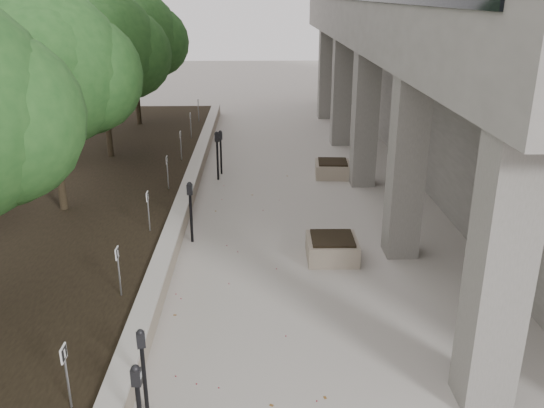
{
  "coord_description": "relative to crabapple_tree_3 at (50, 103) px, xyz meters",
  "views": [
    {
      "loc": [
        0.18,
        -5.74,
        5.61
      ],
      "look_at": [
        0.49,
        6.27,
        1.12
      ],
      "focal_mm": 37.52,
      "sensor_mm": 36.0,
      "label": 1
    }
  ],
  "objects": [
    {
      "name": "parking_sign_3",
      "position": [
        2.45,
        -4.5,
        -2.24
      ],
      "size": [
        0.04,
        0.22,
        0.96
      ],
      "primitive_type": null,
      "color": "black",
      "rests_on": "planting_bed"
    },
    {
      "name": "berry_scatter",
      "position": [
        4.7,
        -3.0,
        -3.11
      ],
      "size": [
        3.3,
        14.1,
        0.02
      ],
      "primitive_type": null,
      "color": "maroon",
      "rests_on": "ground"
    },
    {
      "name": "crabapple_tree_4",
      "position": [
        0.0,
        5.0,
        0.0
      ],
      "size": [
        4.6,
        4.0,
        5.44
      ],
      "primitive_type": null,
      "color": "#1E4B1C",
      "rests_on": "planting_bed"
    },
    {
      "name": "parking_sign_4",
      "position": [
        2.45,
        -1.5,
        -2.24
      ],
      "size": [
        0.04,
        0.22,
        0.96
      ],
      "primitive_type": null,
      "color": "black",
      "rests_on": "planting_bed"
    },
    {
      "name": "parking_meter_3",
      "position": [
        3.39,
        -1.25,
        -2.37
      ],
      "size": [
        0.16,
        0.12,
        1.51
      ],
      "primitive_type": null,
      "rotation": [
        0.0,
        0.0,
        -0.11
      ],
      "color": "black",
      "rests_on": "ground"
    },
    {
      "name": "planter_back",
      "position": [
        7.39,
        3.81,
        -2.87
      ],
      "size": [
        1.17,
        1.17,
        0.51
      ],
      "primitive_type": null,
      "rotation": [
        0.0,
        0.0,
        -0.07
      ],
      "color": "gray",
      "rests_on": "ground"
    },
    {
      "name": "parking_sign_8",
      "position": [
        2.45,
        10.5,
        -2.24
      ],
      "size": [
        0.04,
        0.22,
        0.96
      ],
      "primitive_type": null,
      "color": "black",
      "rests_on": "planting_bed"
    },
    {
      "name": "crabapple_tree_5",
      "position": [
        0.0,
        10.0,
        0.0
      ],
      "size": [
        4.6,
        4.0,
        5.44
      ],
      "primitive_type": null,
      "color": "#1E4B1C",
      "rests_on": "planting_bed"
    },
    {
      "name": "crabapple_tree_3",
      "position": [
        0.0,
        0.0,
        0.0
      ],
      "size": [
        4.6,
        4.0,
        5.44
      ],
      "primitive_type": null,
      "color": "#1E4B1C",
      "rests_on": "planting_bed"
    },
    {
      "name": "retaining_wall",
      "position": [
        2.97,
        1.0,
        -2.87
      ],
      "size": [
        0.39,
        26.0,
        0.5
      ],
      "primitive_type": null,
      "color": "gray",
      "rests_on": "ground"
    },
    {
      "name": "parking_sign_6",
      "position": [
        2.45,
        4.5,
        -2.24
      ],
      "size": [
        0.04,
        0.22,
        0.96
      ],
      "primitive_type": null,
      "color": "black",
      "rests_on": "planting_bed"
    },
    {
      "name": "parking_sign_7",
      "position": [
        2.45,
        7.5,
        -2.24
      ],
      "size": [
        0.04,
        0.22,
        0.96
      ],
      "primitive_type": null,
      "color": "black",
      "rests_on": "planting_bed"
    },
    {
      "name": "parking_sign_2",
      "position": [
        2.45,
        -7.5,
        -2.24
      ],
      "size": [
        0.04,
        0.22,
        0.96
      ],
      "primitive_type": null,
      "color": "black",
      "rests_on": "planting_bed"
    },
    {
      "name": "planting_bed",
      "position": [
        -0.7,
        1.0,
        -2.92
      ],
      "size": [
        7.0,
        26.0,
        0.4
      ],
      "primitive_type": "cube",
      "color": "black",
      "rests_on": "ground"
    },
    {
      "name": "parking_meter_4",
      "position": [
        3.71,
        3.55,
        -2.34
      ],
      "size": [
        0.18,
        0.15,
        1.56
      ],
      "primitive_type": null,
      "rotation": [
        0.0,
        0.0,
        0.3
      ],
      "color": "black",
      "rests_on": "ground"
    },
    {
      "name": "parking_meter_5",
      "position": [
        3.78,
        4.15,
        -2.39
      ],
      "size": [
        0.16,
        0.12,
        1.46
      ],
      "primitive_type": null,
      "rotation": [
        0.0,
        0.0,
        0.13
      ],
      "color": "black",
      "rests_on": "ground"
    },
    {
      "name": "parking_meter_2",
      "position": [
        3.37,
        -7.13,
        -2.44
      ],
      "size": [
        0.15,
        0.13,
        1.36
      ],
      "primitive_type": null,
      "rotation": [
        0.0,
        0.0,
        0.27
      ],
      "color": "black",
      "rests_on": "ground"
    },
    {
      "name": "parking_sign_5",
      "position": [
        2.45,
        1.5,
        -2.24
      ],
      "size": [
        0.04,
        0.22,
        0.96
      ],
      "primitive_type": null,
      "color": "black",
      "rests_on": "planting_bed"
    },
    {
      "name": "planter_front",
      "position": [
        6.62,
        -2.25,
        -2.86
      ],
      "size": [
        1.13,
        1.13,
        0.52
      ],
      "primitive_type": null,
      "rotation": [
        0.0,
        0.0,
        -0.02
      ],
      "color": "gray",
      "rests_on": "ground"
    }
  ]
}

